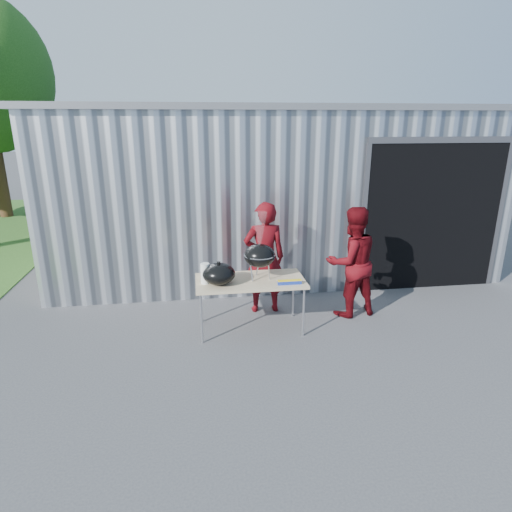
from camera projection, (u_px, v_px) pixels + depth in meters
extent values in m
plane|color=#404043|center=(255.00, 347.00, 5.63)|extent=(80.00, 80.00, 0.00)
cube|color=silver|center=(261.00, 183.00, 9.72)|extent=(8.00, 6.00, 3.00)
cube|color=slate|center=(261.00, 111.00, 9.25)|extent=(8.20, 6.20, 0.10)
cube|color=black|center=(416.00, 212.00, 7.84)|extent=(2.40, 1.20, 2.50)
cube|color=#4C4C51|center=(442.00, 140.00, 6.91)|extent=(2.52, 0.08, 0.10)
cylinder|color=#442D19|center=(1.00, 183.00, 12.93)|extent=(0.36, 0.36, 2.06)
cube|color=tan|center=(250.00, 281.00, 5.91)|extent=(1.50, 0.75, 0.04)
cylinder|color=silver|center=(202.00, 319.00, 5.63)|extent=(0.03, 0.03, 0.71)
cylinder|color=silver|center=(304.00, 312.00, 5.82)|extent=(0.03, 0.03, 0.71)
cylinder|color=silver|center=(201.00, 300.00, 6.22)|extent=(0.03, 0.03, 0.71)
cylinder|color=silver|center=(293.00, 295.00, 6.41)|extent=(0.03, 0.03, 0.71)
ellipsoid|color=black|center=(260.00, 256.00, 5.84)|extent=(0.42, 0.42, 0.32)
cylinder|color=silver|center=(260.00, 255.00, 5.84)|extent=(0.43, 0.43, 0.02)
cylinder|color=silver|center=(260.00, 254.00, 5.83)|extent=(0.41, 0.41, 0.01)
cylinder|color=silver|center=(258.00, 267.00, 6.04)|extent=(0.02, 0.02, 0.24)
cylinder|color=silver|center=(251.00, 273.00, 5.82)|extent=(0.02, 0.02, 0.24)
cylinder|color=silver|center=(269.00, 272.00, 5.86)|extent=(0.02, 0.02, 0.24)
cylinder|color=#C77147|center=(250.00, 253.00, 5.81)|extent=(0.02, 0.14, 0.02)
cylinder|color=#C77147|center=(252.00, 253.00, 5.82)|extent=(0.02, 0.14, 0.02)
cylinder|color=#C77147|center=(255.00, 253.00, 5.82)|extent=(0.02, 0.14, 0.02)
cylinder|color=#C77147|center=(257.00, 253.00, 5.82)|extent=(0.02, 0.14, 0.02)
cylinder|color=#C77147|center=(260.00, 253.00, 5.83)|extent=(0.02, 0.14, 0.02)
cylinder|color=#C77147|center=(262.00, 253.00, 5.83)|extent=(0.02, 0.14, 0.02)
cylinder|color=#C77147|center=(264.00, 253.00, 5.84)|extent=(0.02, 0.14, 0.02)
cylinder|color=#C77147|center=(267.00, 253.00, 5.84)|extent=(0.02, 0.14, 0.02)
cylinder|color=#C77147|center=(269.00, 252.00, 5.85)|extent=(0.02, 0.14, 0.02)
cone|color=silver|center=(260.00, 233.00, 5.74)|extent=(0.20, 0.20, 0.55)
ellipsoid|color=black|center=(219.00, 274.00, 5.70)|extent=(0.44, 0.44, 0.29)
cylinder|color=black|center=(219.00, 263.00, 5.66)|extent=(0.05, 0.05, 0.03)
cylinder|color=white|center=(205.00, 273.00, 5.73)|extent=(0.12, 0.12, 0.28)
cube|color=white|center=(210.00, 273.00, 6.00)|extent=(0.20, 0.15, 0.10)
cube|color=navy|center=(290.00, 283.00, 5.72)|extent=(0.32, 0.06, 0.05)
cube|color=yellow|center=(290.00, 280.00, 5.72)|extent=(0.32, 0.06, 0.01)
imported|color=#4E070C|center=(264.00, 258.00, 6.48)|extent=(0.63, 0.41, 1.72)
imported|color=#4E070C|center=(351.00, 262.00, 6.36)|extent=(0.91, 0.77, 1.67)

